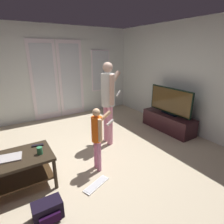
{
  "coord_description": "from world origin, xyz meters",
  "views": [
    {
      "loc": [
        -1.0,
        -2.51,
        1.89
      ],
      "look_at": [
        0.68,
        0.19,
        0.8
      ],
      "focal_mm": 29.08,
      "sensor_mm": 36.0,
      "label": 1
    }
  ],
  "objects_px": {
    "person_adult": "(108,97)",
    "laptop_closed": "(7,158)",
    "loose_keyboard": "(96,185)",
    "tv_remote_black": "(38,145)",
    "coffee_table": "(15,166)",
    "tv_stand": "(168,122)",
    "flat_screen_tv": "(170,101)",
    "person_child": "(98,134)",
    "backpack": "(48,211)",
    "cup_by_laptop": "(40,151)"
  },
  "relations": [
    {
      "from": "coffee_table",
      "to": "loose_keyboard",
      "type": "height_order",
      "value": "coffee_table"
    },
    {
      "from": "person_adult",
      "to": "backpack",
      "type": "xyz_separation_m",
      "value": [
        -1.58,
        -1.25,
        -0.89
      ]
    },
    {
      "from": "coffee_table",
      "to": "tv_stand",
      "type": "height_order",
      "value": "coffee_table"
    },
    {
      "from": "backpack",
      "to": "laptop_closed",
      "type": "relative_size",
      "value": 0.96
    },
    {
      "from": "tv_stand",
      "to": "tv_remote_black",
      "type": "relative_size",
      "value": 7.8
    },
    {
      "from": "person_adult",
      "to": "loose_keyboard",
      "type": "relative_size",
      "value": 3.68
    },
    {
      "from": "flat_screen_tv",
      "to": "tv_remote_black",
      "type": "distance_m",
      "value": 3.06
    },
    {
      "from": "tv_stand",
      "to": "loose_keyboard",
      "type": "relative_size",
      "value": 2.9
    },
    {
      "from": "coffee_table",
      "to": "loose_keyboard",
      "type": "distance_m",
      "value": 1.17
    },
    {
      "from": "loose_keyboard",
      "to": "laptop_closed",
      "type": "xyz_separation_m",
      "value": [
        -1.04,
        0.55,
        0.5
      ]
    },
    {
      "from": "person_adult",
      "to": "flat_screen_tv",
      "type": "bearing_deg",
      "value": -8.39
    },
    {
      "from": "loose_keyboard",
      "to": "person_adult",
      "type": "bearing_deg",
      "value": 51.35
    },
    {
      "from": "coffee_table",
      "to": "person_child",
      "type": "relative_size",
      "value": 0.93
    },
    {
      "from": "flat_screen_tv",
      "to": "person_child",
      "type": "distance_m",
      "value": 2.26
    },
    {
      "from": "flat_screen_tv",
      "to": "loose_keyboard",
      "type": "xyz_separation_m",
      "value": [
        -2.42,
        -0.83,
        -0.73
      ]
    },
    {
      "from": "tv_stand",
      "to": "cup_by_laptop",
      "type": "distance_m",
      "value": 3.11
    },
    {
      "from": "person_child",
      "to": "backpack",
      "type": "relative_size",
      "value": 3.18
    },
    {
      "from": "coffee_table",
      "to": "cup_by_laptop",
      "type": "xyz_separation_m",
      "value": [
        0.33,
        -0.09,
        0.19
      ]
    },
    {
      "from": "flat_screen_tv",
      "to": "cup_by_laptop",
      "type": "distance_m",
      "value": 3.09
    },
    {
      "from": "person_adult",
      "to": "loose_keyboard",
      "type": "distance_m",
      "value": 1.68
    },
    {
      "from": "flat_screen_tv",
      "to": "cup_by_laptop",
      "type": "xyz_separation_m",
      "value": [
        -3.06,
        -0.37,
        -0.18
      ]
    },
    {
      "from": "person_adult",
      "to": "tv_remote_black",
      "type": "relative_size",
      "value": 9.89
    },
    {
      "from": "person_child",
      "to": "cup_by_laptop",
      "type": "distance_m",
      "value": 0.87
    },
    {
      "from": "laptop_closed",
      "to": "tv_stand",
      "type": "bearing_deg",
      "value": 13.33
    },
    {
      "from": "backpack",
      "to": "laptop_closed",
      "type": "xyz_separation_m",
      "value": [
        -0.31,
        0.74,
        0.4
      ]
    },
    {
      "from": "laptop_closed",
      "to": "loose_keyboard",
      "type": "bearing_deg",
      "value": -19.04
    },
    {
      "from": "tv_stand",
      "to": "coffee_table",
      "type": "bearing_deg",
      "value": -175.22
    },
    {
      "from": "person_child",
      "to": "flat_screen_tv",
      "type": "bearing_deg",
      "value": 12.31
    },
    {
      "from": "cup_by_laptop",
      "to": "flat_screen_tv",
      "type": "bearing_deg",
      "value": 6.96
    },
    {
      "from": "loose_keyboard",
      "to": "tv_remote_black",
      "type": "distance_m",
      "value": 1.07
    },
    {
      "from": "flat_screen_tv",
      "to": "backpack",
      "type": "bearing_deg",
      "value": -162.12
    },
    {
      "from": "person_adult",
      "to": "laptop_closed",
      "type": "height_order",
      "value": "person_adult"
    },
    {
      "from": "person_adult",
      "to": "backpack",
      "type": "relative_size",
      "value": 5.03
    },
    {
      "from": "backpack",
      "to": "cup_by_laptop",
      "type": "xyz_separation_m",
      "value": [
        0.09,
        0.64,
        0.45
      ]
    },
    {
      "from": "cup_by_laptop",
      "to": "tv_remote_black",
      "type": "xyz_separation_m",
      "value": [
        0.01,
        0.25,
        -0.04
      ]
    },
    {
      "from": "backpack",
      "to": "loose_keyboard",
      "type": "bearing_deg",
      "value": 14.65
    },
    {
      "from": "person_child",
      "to": "loose_keyboard",
      "type": "xyz_separation_m",
      "value": [
        -0.22,
        -0.34,
        -0.63
      ]
    },
    {
      "from": "person_adult",
      "to": "cup_by_laptop",
      "type": "distance_m",
      "value": 1.67
    },
    {
      "from": "person_adult",
      "to": "tv_remote_black",
      "type": "height_order",
      "value": "person_adult"
    },
    {
      "from": "coffee_table",
      "to": "tv_stand",
      "type": "xyz_separation_m",
      "value": [
        3.39,
        0.28,
        -0.16
      ]
    },
    {
      "from": "laptop_closed",
      "to": "cup_by_laptop",
      "type": "bearing_deg",
      "value": -4.88
    },
    {
      "from": "backpack",
      "to": "tv_remote_black",
      "type": "height_order",
      "value": "tv_remote_black"
    },
    {
      "from": "flat_screen_tv",
      "to": "person_child",
      "type": "height_order",
      "value": "person_child"
    },
    {
      "from": "loose_keyboard",
      "to": "cup_by_laptop",
      "type": "height_order",
      "value": "cup_by_laptop"
    },
    {
      "from": "tv_stand",
      "to": "person_child",
      "type": "xyz_separation_m",
      "value": [
        -2.21,
        -0.48,
        0.43
      ]
    },
    {
      "from": "tv_stand",
      "to": "cup_by_laptop",
      "type": "bearing_deg",
      "value": -173.12
    },
    {
      "from": "tv_stand",
      "to": "person_adult",
      "type": "bearing_deg",
      "value": 171.48
    },
    {
      "from": "flat_screen_tv",
      "to": "person_child",
      "type": "relative_size",
      "value": 1.12
    },
    {
      "from": "coffee_table",
      "to": "cup_by_laptop",
      "type": "distance_m",
      "value": 0.39
    },
    {
      "from": "laptop_closed",
      "to": "flat_screen_tv",
      "type": "bearing_deg",
      "value": 13.39
    }
  ]
}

